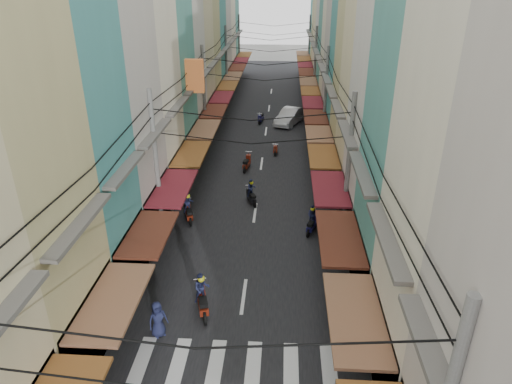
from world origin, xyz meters
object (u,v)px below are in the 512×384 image
at_px(bicycle, 411,298).
at_px(traffic_sign, 368,311).
at_px(market_umbrella, 399,255).
at_px(white_car, 290,124).

xyz_separation_m(bicycle, traffic_sign, (-2.72, -3.66, 2.20)).
height_order(bicycle, market_umbrella, market_umbrella).
distance_m(white_car, market_umbrella, 26.09).
distance_m(white_car, bicycle, 26.65).
distance_m(bicycle, traffic_sign, 5.06).
bearing_deg(white_car, bicycle, -56.39).
bearing_deg(traffic_sign, white_car, 94.95).
height_order(bicycle, traffic_sign, traffic_sign).
distance_m(market_umbrella, traffic_sign, 4.67).
bearing_deg(white_car, market_umbrella, -57.58).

